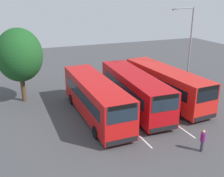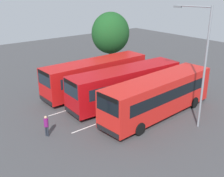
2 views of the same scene
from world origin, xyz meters
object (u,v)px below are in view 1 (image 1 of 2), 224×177
bus_center_right (165,84)px  bus_center_left (134,90)px  pedestrian (203,139)px  depot_tree (19,55)px  bus_far_left (95,97)px  street_lamp (188,46)px

bus_center_right → bus_center_left: bearing=-87.6°
bus_center_left → pedestrian: (8.34, 0.94, -0.86)m
bus_center_left → depot_tree: size_ratio=1.57×
bus_far_left → bus_center_right: 7.54m
bus_far_left → pedestrian: 9.28m
bus_center_right → bus_far_left: bearing=-87.0°
bus_far_left → pedestrian: bus_far_left is taller
bus_center_left → street_lamp: size_ratio=1.26×
bus_far_left → street_lamp: bearing=99.2°
bus_far_left → bus_center_right: same height
pedestrian → depot_tree: (-14.07, -10.25, 3.69)m
bus_center_left → street_lamp: bearing=103.8°
bus_center_left → bus_center_right: (-0.36, 3.58, 0.00)m
pedestrian → street_lamp: (-9.63, 5.69, 4.18)m
bus_center_left → depot_tree: 11.29m
street_lamp → bus_far_left: bearing=-1.5°
bus_far_left → bus_center_right: bearing=96.1°
bus_center_left → bus_center_right: size_ratio=1.00×
bus_center_left → pedestrian: bearing=9.1°
bus_far_left → depot_tree: depot_tree is taller
bus_center_right → depot_tree: size_ratio=1.57×
bus_center_left → street_lamp: (-1.30, 6.63, 3.32)m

